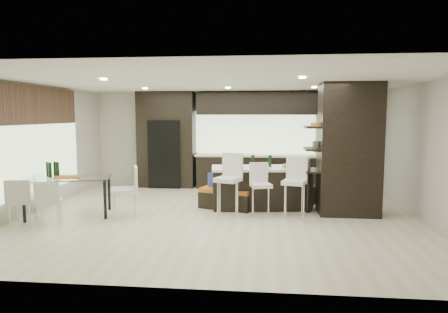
# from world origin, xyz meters

# --- Properties ---
(ground) EXTENTS (8.00, 8.00, 0.00)m
(ground) POSITION_xyz_m (0.00, 0.00, 0.00)
(ground) COLOR beige
(ground) RESTS_ON ground
(back_wall) EXTENTS (8.00, 0.02, 2.70)m
(back_wall) POSITION_xyz_m (0.00, 3.50, 1.35)
(back_wall) COLOR beige
(back_wall) RESTS_ON ground
(left_wall) EXTENTS (0.02, 7.00, 2.70)m
(left_wall) POSITION_xyz_m (-4.00, 0.00, 1.35)
(left_wall) COLOR beige
(left_wall) RESTS_ON ground
(right_wall) EXTENTS (0.02, 7.00, 2.70)m
(right_wall) POSITION_xyz_m (4.00, 0.00, 1.35)
(right_wall) COLOR beige
(right_wall) RESTS_ON ground
(ceiling) EXTENTS (8.00, 7.00, 0.02)m
(ceiling) POSITION_xyz_m (0.00, 0.00, 2.70)
(ceiling) COLOR white
(ceiling) RESTS_ON ground
(window_left) EXTENTS (0.04, 3.20, 1.90)m
(window_left) POSITION_xyz_m (-3.96, 0.20, 1.35)
(window_left) COLOR #B2D199
(window_left) RESTS_ON left_wall
(window_back) EXTENTS (3.40, 0.04, 1.20)m
(window_back) POSITION_xyz_m (0.60, 3.46, 1.55)
(window_back) COLOR #B2D199
(window_back) RESTS_ON back_wall
(stone_accent) EXTENTS (0.08, 3.00, 0.80)m
(stone_accent) POSITION_xyz_m (-3.93, 0.20, 2.25)
(stone_accent) COLOR brown
(stone_accent) RESTS_ON left_wall
(ceiling_spots) EXTENTS (4.00, 3.00, 0.02)m
(ceiling_spots) POSITION_xyz_m (0.00, 0.25, 2.68)
(ceiling_spots) COLOR white
(ceiling_spots) RESTS_ON ceiling
(back_cabinetry) EXTENTS (6.80, 0.68, 2.70)m
(back_cabinetry) POSITION_xyz_m (0.50, 3.17, 1.35)
(back_cabinetry) COLOR black
(back_cabinetry) RESTS_ON ground
(refrigerator) EXTENTS (0.90, 0.68, 1.90)m
(refrigerator) POSITION_xyz_m (-1.90, 3.12, 0.95)
(refrigerator) COLOR black
(refrigerator) RESTS_ON ground
(partition_column) EXTENTS (1.20, 0.80, 2.70)m
(partition_column) POSITION_xyz_m (2.60, 0.40, 1.35)
(partition_column) COLOR black
(partition_column) RESTS_ON ground
(kitchen_island) EXTENTS (2.27, 1.20, 0.90)m
(kitchen_island) POSITION_xyz_m (0.81, 0.77, 0.45)
(kitchen_island) COLOR black
(kitchen_island) RESTS_ON ground
(stool_left) EXTENTS (0.59, 0.59, 1.03)m
(stool_left) POSITION_xyz_m (0.14, -0.02, 0.51)
(stool_left) COLOR silver
(stool_left) RESTS_ON ground
(stool_mid) EXTENTS (0.48, 0.48, 0.87)m
(stool_mid) POSITION_xyz_m (0.81, 0.01, 0.44)
(stool_mid) COLOR silver
(stool_mid) RESTS_ON ground
(stool_right) EXTENTS (0.55, 0.55, 0.98)m
(stool_right) POSITION_xyz_m (1.47, -0.01, 0.49)
(stool_right) COLOR silver
(stool_right) RESTS_ON ground
(bench) EXTENTS (1.25, 0.79, 0.45)m
(bench) POSITION_xyz_m (0.05, 0.59, 0.22)
(bench) COLOR black
(bench) RESTS_ON ground
(floor_vase) EXTENTS (0.50, 0.50, 1.10)m
(floor_vase) POSITION_xyz_m (1.85, 0.86, 0.55)
(floor_vase) COLOR #4D533C
(floor_vase) RESTS_ON ground
(dining_table) EXTENTS (1.85, 1.35, 0.80)m
(dining_table) POSITION_xyz_m (-3.07, -0.35, 0.40)
(dining_table) COLOR white
(dining_table) RESTS_ON ground
(chair_near) EXTENTS (0.55, 0.55, 0.79)m
(chair_near) POSITION_xyz_m (-3.07, -1.10, 0.39)
(chair_near) COLOR silver
(chair_near) RESTS_ON ground
(chair_far) EXTENTS (0.53, 0.53, 0.82)m
(chair_far) POSITION_xyz_m (-3.59, -1.11, 0.41)
(chair_far) COLOR silver
(chair_far) RESTS_ON ground
(chair_end) EXTENTS (0.65, 0.65, 0.94)m
(chair_end) POSITION_xyz_m (-1.91, -0.35, 0.47)
(chair_end) COLOR silver
(chair_end) RESTS_ON ground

